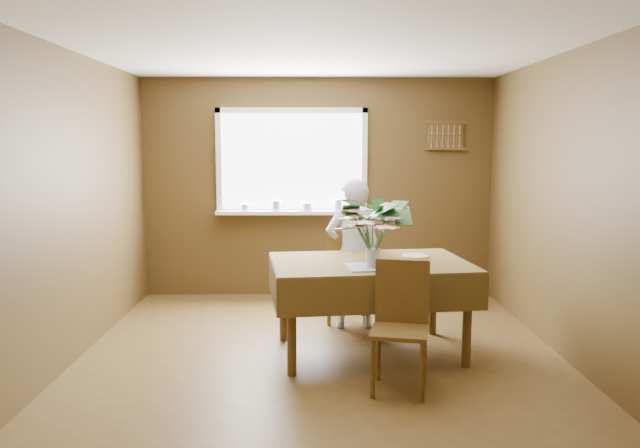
{
  "coord_description": "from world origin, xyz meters",
  "views": [
    {
      "loc": [
        -0.07,
        -4.92,
        1.76
      ],
      "look_at": [
        0.0,
        0.55,
        1.05
      ],
      "focal_mm": 35.0,
      "sensor_mm": 36.0,
      "label": 1
    }
  ],
  "objects_px": {
    "chair_far": "(347,271)",
    "flower_bouquet": "(373,226)",
    "dining_table": "(370,273)",
    "chair_near": "(401,319)",
    "seated_woman": "(353,254)"
  },
  "relations": [
    {
      "from": "chair_near",
      "to": "flower_bouquet",
      "type": "bearing_deg",
      "value": 119.16
    },
    {
      "from": "chair_far",
      "to": "dining_table",
      "type": "bearing_deg",
      "value": 99.79
    },
    {
      "from": "seated_woman",
      "to": "flower_bouquet",
      "type": "height_order",
      "value": "seated_woman"
    },
    {
      "from": "seated_woman",
      "to": "chair_near",
      "type": "bearing_deg",
      "value": 96.04
    },
    {
      "from": "chair_near",
      "to": "flower_bouquet",
      "type": "xyz_separation_m",
      "value": [
        -0.15,
        0.52,
        0.61
      ]
    },
    {
      "from": "dining_table",
      "to": "chair_near",
      "type": "bearing_deg",
      "value": -84.96
    },
    {
      "from": "chair_far",
      "to": "flower_bouquet",
      "type": "xyz_separation_m",
      "value": [
        0.14,
        -1.12,
        0.59
      ]
    },
    {
      "from": "chair_near",
      "to": "seated_woman",
      "type": "xyz_separation_m",
      "value": [
        -0.24,
        1.49,
        0.21
      ]
    },
    {
      "from": "chair_near",
      "to": "flower_bouquet",
      "type": "height_order",
      "value": "flower_bouquet"
    },
    {
      "from": "dining_table",
      "to": "seated_woman",
      "type": "relative_size",
      "value": 1.21
    },
    {
      "from": "chair_far",
      "to": "flower_bouquet",
      "type": "distance_m",
      "value": 1.27
    },
    {
      "from": "dining_table",
      "to": "chair_near",
      "type": "xyz_separation_m",
      "value": [
        0.16,
        -0.74,
        -0.19
      ]
    },
    {
      "from": "chair_far",
      "to": "seated_woman",
      "type": "distance_m",
      "value": 0.25
    },
    {
      "from": "chair_near",
      "to": "flower_bouquet",
      "type": "distance_m",
      "value": 0.81
    },
    {
      "from": "seated_woman",
      "to": "dining_table",
      "type": "bearing_deg",
      "value": 93.5
    }
  ]
}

